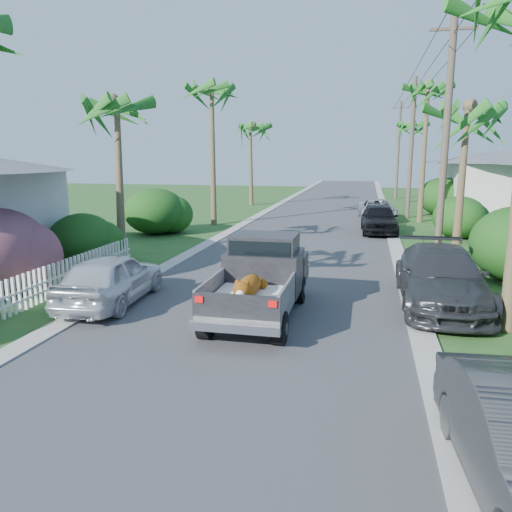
% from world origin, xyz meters
% --- Properties ---
extents(ground, '(120.00, 120.00, 0.00)m').
position_xyz_m(ground, '(0.00, 0.00, 0.00)').
color(ground, '#244F1D').
rests_on(ground, ground).
extents(road, '(8.00, 100.00, 0.02)m').
position_xyz_m(road, '(0.00, 25.00, 0.01)').
color(road, '#38383A').
rests_on(road, ground).
extents(curb_left, '(0.60, 100.00, 0.06)m').
position_xyz_m(curb_left, '(-4.30, 25.00, 0.03)').
color(curb_left, '#A5A39E').
rests_on(curb_left, ground).
extents(curb_right, '(0.60, 100.00, 0.06)m').
position_xyz_m(curb_right, '(4.30, 25.00, 0.03)').
color(curb_right, '#A5A39E').
rests_on(curb_right, ground).
extents(pickup_truck, '(1.98, 5.12, 2.06)m').
position_xyz_m(pickup_truck, '(0.31, 6.00, 1.01)').
color(pickup_truck, black).
rests_on(pickup_truck, ground).
extents(parked_car_rm, '(2.24, 5.46, 1.58)m').
position_xyz_m(parked_car_rm, '(5.00, 7.63, 0.79)').
color(parked_car_rm, '#2E3033').
rests_on(parked_car_rm, ground).
extents(parked_car_rf, '(2.01, 4.60, 1.54)m').
position_xyz_m(parked_car_rf, '(3.60, 20.75, 0.77)').
color(parked_car_rf, black).
rests_on(parked_car_rf, ground).
extents(parked_car_rd, '(2.52, 4.87, 1.31)m').
position_xyz_m(parked_car_rd, '(3.60, 26.26, 0.66)').
color(parked_car_rd, '#BABCC1').
rests_on(parked_car_rd, ground).
extents(parked_car_ln, '(1.97, 4.40, 1.47)m').
position_xyz_m(parked_car_ln, '(-3.96, 5.79, 0.73)').
color(parked_car_ln, silver).
rests_on(parked_car_ln, ground).
extents(palm_l_b, '(4.40, 4.40, 7.40)m').
position_xyz_m(palm_l_b, '(-6.80, 12.00, 6.15)').
color(palm_l_b, brown).
rests_on(palm_l_b, ground).
extents(palm_l_c, '(4.40, 4.40, 9.20)m').
position_xyz_m(palm_l_c, '(-6.00, 22.00, 7.91)').
color(palm_l_c, brown).
rests_on(palm_l_c, ground).
extents(palm_l_d, '(4.40, 4.40, 7.70)m').
position_xyz_m(palm_l_d, '(-6.50, 34.00, 6.44)').
color(palm_l_d, brown).
rests_on(palm_l_d, ground).
extents(palm_r_b, '(4.40, 4.40, 7.20)m').
position_xyz_m(palm_r_b, '(6.60, 15.00, 5.95)').
color(palm_r_b, brown).
rests_on(palm_r_b, ground).
extents(palm_r_c, '(4.40, 4.40, 9.40)m').
position_xyz_m(palm_r_c, '(6.20, 26.00, 8.11)').
color(palm_r_c, brown).
rests_on(palm_r_c, ground).
extents(palm_r_d, '(4.40, 4.40, 8.00)m').
position_xyz_m(palm_r_d, '(6.50, 40.00, 6.74)').
color(palm_r_d, brown).
rests_on(palm_r_d, ground).
extents(shrub_l_c, '(2.40, 2.64, 2.00)m').
position_xyz_m(shrub_l_c, '(-7.40, 10.00, 1.00)').
color(shrub_l_c, '#113E13').
rests_on(shrub_l_c, ground).
extents(shrub_l_d, '(3.20, 3.52, 2.40)m').
position_xyz_m(shrub_l_d, '(-8.00, 18.00, 1.20)').
color(shrub_l_d, '#113E13').
rests_on(shrub_l_d, ground).
extents(shrub_r_c, '(2.60, 2.86, 2.10)m').
position_xyz_m(shrub_r_c, '(7.50, 20.00, 1.05)').
color(shrub_r_c, '#113E13').
rests_on(shrub_r_c, ground).
extents(shrub_r_d, '(3.20, 3.52, 2.60)m').
position_xyz_m(shrub_r_d, '(8.00, 30.00, 1.30)').
color(shrub_r_d, '#113E13').
rests_on(shrub_r_d, ground).
extents(picket_fence, '(0.10, 11.00, 1.00)m').
position_xyz_m(picket_fence, '(-6.00, 5.50, 0.50)').
color(picket_fence, white).
rests_on(picket_fence, ground).
extents(utility_pole_b, '(1.60, 0.26, 9.00)m').
position_xyz_m(utility_pole_b, '(5.60, 13.00, 4.60)').
color(utility_pole_b, brown).
rests_on(utility_pole_b, ground).
extents(utility_pole_c, '(1.60, 0.26, 9.00)m').
position_xyz_m(utility_pole_c, '(5.60, 28.00, 4.60)').
color(utility_pole_c, brown).
rests_on(utility_pole_c, ground).
extents(utility_pole_d, '(1.60, 0.26, 9.00)m').
position_xyz_m(utility_pole_d, '(5.60, 43.00, 4.60)').
color(utility_pole_d, brown).
rests_on(utility_pole_d, ground).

